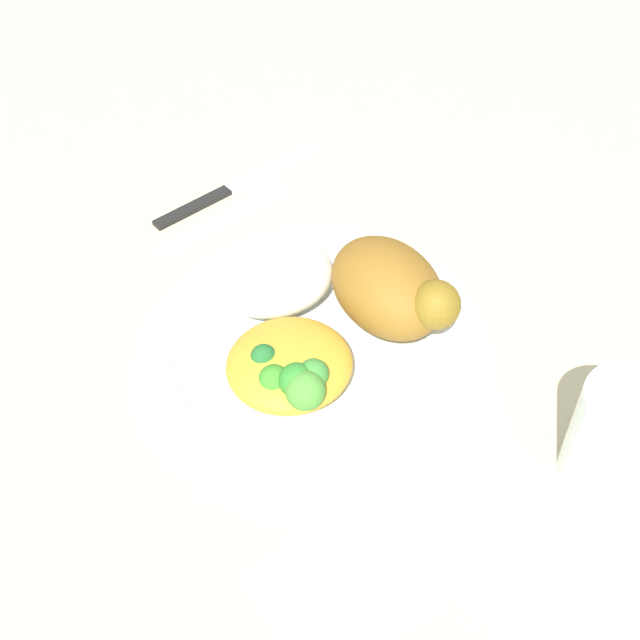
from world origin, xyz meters
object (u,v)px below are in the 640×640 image
plate (320,334)px  mac_cheese_with_broccoli (290,368)px  roasted_chicken (391,289)px  fork (231,210)px  water_glass (619,438)px  rice_pile (275,277)px  napkin (366,562)px  knife (227,189)px

plate → mac_cheese_with_broccoli: size_ratio=2.64×
roasted_chicken → mac_cheese_with_broccoli: size_ratio=1.20×
fork → plate: bearing=-5.1°
mac_cheese_with_broccoli → water_glass: size_ratio=1.15×
roasted_chicken → rice_pile: size_ratio=1.19×
water_glass → napkin: 0.18m
mac_cheese_with_broccoli → fork: mac_cheese_with_broccoli is taller
roasted_chicken → mac_cheese_with_broccoli: roasted_chicken is taller
fork → water_glass: size_ratio=1.74×
plate → knife: (-0.20, 0.03, -0.00)m
rice_pile → mac_cheese_with_broccoli: 0.09m
fork → knife: bearing=159.6°
knife → napkin: knife is taller
plate → knife: bearing=172.7°
fork → knife: 0.03m
rice_pile → fork: size_ratio=0.67×
fork → knife: size_ratio=0.75×
rice_pile → fork: bearing=168.8°
rice_pile → water_glass: (0.26, 0.11, 0.01)m
knife → water_glass: water_glass is taller
mac_cheese_with_broccoli → fork: size_ratio=0.66×
mac_cheese_with_broccoli → knife: bearing=162.9°
fork → napkin: fork is taller
roasted_chicken → water_glass: size_ratio=1.38×
plate → rice_pile: size_ratio=2.63×
rice_pile → knife: size_ratio=0.50×
rice_pile → knife: 0.16m
plate → fork: plate is taller
mac_cheese_with_broccoli → knife: (-0.24, 0.07, -0.03)m
rice_pile → roasted_chicken: bearing=40.0°
plate → water_glass: bearing=25.7°
mac_cheese_with_broccoli → plate: bearing=125.7°
roasted_chicken → fork: (-0.20, -0.04, -0.04)m
roasted_chicken → napkin: bearing=-39.5°
plate → fork: (-0.18, 0.02, -0.00)m
mac_cheese_with_broccoli → napkin: bearing=-12.1°
roasted_chicken → water_glass: bearing=14.4°
plate → knife: plate is taller
roasted_chicken → mac_cheese_with_broccoli: bearing=-82.0°
plate → roasted_chicken: roasted_chicken is taller
plate → water_glass: 0.23m
rice_pile → water_glass: 0.28m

